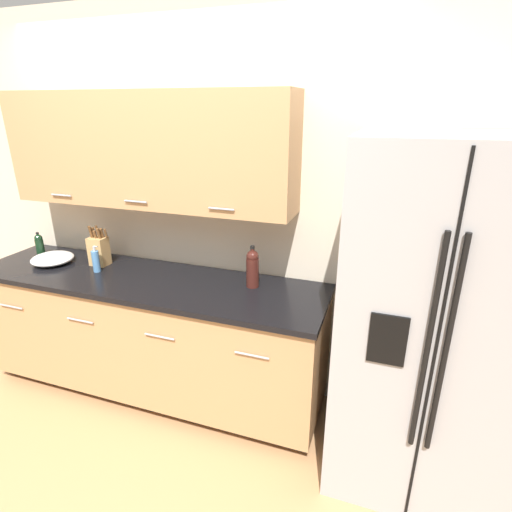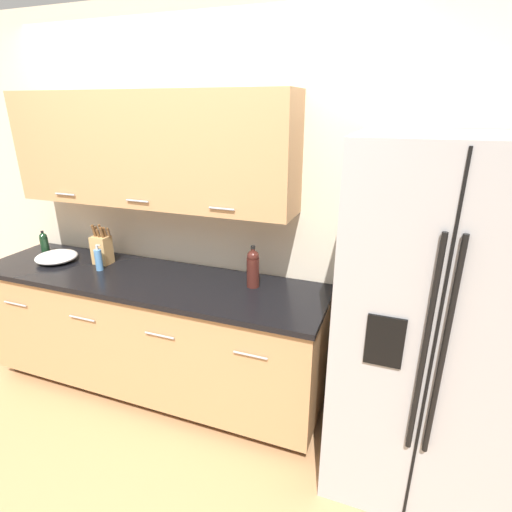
{
  "view_description": "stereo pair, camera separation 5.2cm",
  "coord_description": "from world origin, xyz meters",
  "px_view_note": "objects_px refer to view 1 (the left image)",
  "views": [
    {
      "loc": [
        1.29,
        -1.15,
        1.97
      ],
      "look_at": [
        0.58,
        0.92,
        1.15
      ],
      "focal_mm": 28.0,
      "sensor_mm": 36.0,
      "label": 1
    },
    {
      "loc": [
        1.34,
        -1.13,
        1.97
      ],
      "look_at": [
        0.58,
        0.92,
        1.15
      ],
      "focal_mm": 28.0,
      "sensor_mm": 36.0,
      "label": 2
    }
  ],
  "objects_px": {
    "soap_dispenser": "(96,261)",
    "oil_bottle": "(40,245)",
    "refrigerator": "(428,322)",
    "wine_bottle": "(253,268)",
    "mixing_bowl": "(53,259)",
    "knife_block": "(99,250)"
  },
  "relations": [
    {
      "from": "soap_dispenser",
      "to": "oil_bottle",
      "type": "distance_m",
      "value": 0.63
    },
    {
      "from": "refrigerator",
      "to": "wine_bottle",
      "type": "bearing_deg",
      "value": 169.67
    },
    {
      "from": "refrigerator",
      "to": "wine_bottle",
      "type": "relative_size",
      "value": 6.87
    },
    {
      "from": "wine_bottle",
      "to": "refrigerator",
      "type": "bearing_deg",
      "value": -10.33
    },
    {
      "from": "soap_dispenser",
      "to": "oil_bottle",
      "type": "xyz_separation_m",
      "value": [
        -0.62,
        0.12,
        0.01
      ]
    },
    {
      "from": "refrigerator",
      "to": "mixing_bowl",
      "type": "bearing_deg",
      "value": 177.99
    },
    {
      "from": "knife_block",
      "to": "soap_dispenser",
      "type": "xyz_separation_m",
      "value": [
        0.06,
        -0.11,
        -0.03
      ]
    },
    {
      "from": "refrigerator",
      "to": "oil_bottle",
      "type": "xyz_separation_m",
      "value": [
        -2.74,
        0.18,
        0.06
      ]
    },
    {
      "from": "refrigerator",
      "to": "wine_bottle",
      "type": "distance_m",
      "value": 1.04
    },
    {
      "from": "mixing_bowl",
      "to": "soap_dispenser",
      "type": "bearing_deg",
      "value": -3.26
    },
    {
      "from": "soap_dispenser",
      "to": "mixing_bowl",
      "type": "height_order",
      "value": "soap_dispenser"
    },
    {
      "from": "soap_dispenser",
      "to": "mixing_bowl",
      "type": "relative_size",
      "value": 0.65
    },
    {
      "from": "knife_block",
      "to": "soap_dispenser",
      "type": "bearing_deg",
      "value": -60.87
    },
    {
      "from": "knife_block",
      "to": "wine_bottle",
      "type": "relative_size",
      "value": 1.08
    },
    {
      "from": "refrigerator",
      "to": "soap_dispenser",
      "type": "xyz_separation_m",
      "value": [
        -2.12,
        0.07,
        0.04
      ]
    },
    {
      "from": "wine_bottle",
      "to": "mixing_bowl",
      "type": "relative_size",
      "value": 0.93
    },
    {
      "from": "wine_bottle",
      "to": "soap_dispenser",
      "type": "height_order",
      "value": "wine_bottle"
    },
    {
      "from": "oil_bottle",
      "to": "mixing_bowl",
      "type": "height_order",
      "value": "oil_bottle"
    },
    {
      "from": "knife_block",
      "to": "oil_bottle",
      "type": "distance_m",
      "value": 0.55
    },
    {
      "from": "knife_block",
      "to": "wine_bottle",
      "type": "bearing_deg",
      "value": 0.37
    },
    {
      "from": "knife_block",
      "to": "mixing_bowl",
      "type": "distance_m",
      "value": 0.37
    },
    {
      "from": "knife_block",
      "to": "wine_bottle",
      "type": "distance_m",
      "value": 1.16
    }
  ]
}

